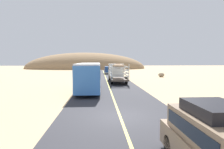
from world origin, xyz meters
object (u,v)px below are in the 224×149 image
Objects in this scene: suv_near at (215,141)px; boulder_near_shoulder at (161,75)px; livestock_truck at (117,71)px; bus at (89,76)px; car_far at (108,70)px.

suv_near is 38.03m from boulder_near_shoulder.
livestock_truck is 0.97× the size of bus.
livestock_truck reaches higher than boulder_near_shoulder.
suv_near is at bearing -88.95° from livestock_truck.
livestock_truck is at bearing -141.93° from boulder_near_shoulder.
bus is at bearing -110.46° from livestock_truck.
bus is (-4.11, -11.01, -0.04)m from livestock_truck.
bus reaches higher than livestock_truck.
livestock_truck is 11.76m from bus.
suv_near is at bearing -104.92° from boulder_near_shoulder.
suv_near is 28.67m from livestock_truck.
livestock_truck is (-0.53, 28.66, 0.64)m from suv_near.
boulder_near_shoulder is at bearing 38.07° from livestock_truck.
suv_near is 47.52m from car_far.
livestock_truck is at bearing -88.14° from car_far.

